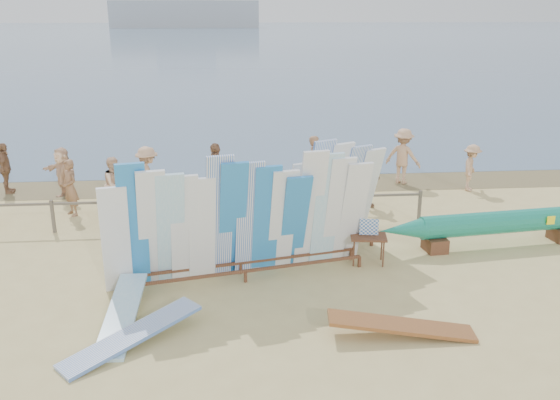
{
  "coord_description": "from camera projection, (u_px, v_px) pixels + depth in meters",
  "views": [
    {
      "loc": [
        0.76,
        -12.32,
        5.72
      ],
      "look_at": [
        1.96,
        1.74,
        1.15
      ],
      "focal_mm": 38.0,
      "sensor_mm": 36.0,
      "label": 1
    }
  ],
  "objects": [
    {
      "name": "flat_board_e",
      "position": [
        133.0,
        345.0,
        10.57
      ],
      "size": [
        2.43,
        2.15,
        0.38
      ],
      "primitive_type": "cube",
      "rotation": [
        0.11,
        0.0,
        -0.88
      ],
      "color": "white",
      "rests_on": "ground"
    },
    {
      "name": "fence",
      "position": [
        204.0,
        206.0,
        16.02
      ],
      "size": [
        12.08,
        0.08,
        0.9
      ],
      "color": "#665C4D",
      "rests_on": "ground"
    },
    {
      "name": "beachgoer_11",
      "position": [
        63.0,
        173.0,
        18.54
      ],
      "size": [
        1.47,
        1.36,
        1.63
      ],
      "primitive_type": "imported",
      "rotation": [
        0.0,
        0.0,
        5.57
      ],
      "color": "beige",
      "rests_on": "ground"
    },
    {
      "name": "beachgoer_3",
      "position": [
        148.0,
        177.0,
        17.66
      ],
      "size": [
        1.03,
        1.28,
        1.85
      ],
      "primitive_type": "imported",
      "rotation": [
        0.0,
        0.0,
        2.1
      ],
      "color": "tan",
      "rests_on": "ground"
    },
    {
      "name": "beachgoer_extra_1",
      "position": [
        5.0,
        168.0,
        19.01
      ],
      "size": [
        0.6,
        1.03,
        1.66
      ],
      "primitive_type": "imported",
      "rotation": [
        0.0,
        0.0,
        1.77
      ],
      "color": "#8C6042",
      "rests_on": "ground"
    },
    {
      "name": "stroller",
      "position": [
        265.0,
        197.0,
        17.37
      ],
      "size": [
        0.78,
        0.93,
        1.1
      ],
      "rotation": [
        0.0,
        0.0,
        -0.34
      ],
      "color": "red",
      "rests_on": "ground"
    },
    {
      "name": "beachgoer_6",
      "position": [
        328.0,
        186.0,
        17.33
      ],
      "size": [
        0.83,
        0.66,
        1.54
      ],
      "primitive_type": "imported",
      "rotation": [
        0.0,
        0.0,
        5.82
      ],
      "color": "tan",
      "rests_on": "ground"
    },
    {
      "name": "flat_board_c",
      "position": [
        401.0,
        335.0,
        10.88
      ],
      "size": [
        2.73,
        0.82,
        0.4
      ],
      "primitive_type": "cube",
      "rotation": [
        0.12,
        0.0,
        1.47
      ],
      "color": "brown",
      "rests_on": "ground"
    },
    {
      "name": "main_surfboard_rack",
      "position": [
        242.0,
        223.0,
        12.8
      ],
      "size": [
        5.84,
        1.9,
        2.92
      ],
      "rotation": [
        0.0,
        0.0,
        0.21
      ],
      "color": "brown",
      "rests_on": "ground"
    },
    {
      "name": "wet_sand_strip",
      "position": [
        209.0,
        184.0,
        20.2
      ],
      "size": [
        40.0,
        2.6,
        0.01
      ],
      "primitive_type": "cube",
      "color": "olive",
      "rests_on": "ground"
    },
    {
      "name": "vendor_table",
      "position": [
        368.0,
        248.0,
        13.87
      ],
      "size": [
        0.91,
        0.7,
        1.1
      ],
      "rotation": [
        0.0,
        0.0,
        -0.15
      ],
      "color": "brown",
      "rests_on": "ground"
    },
    {
      "name": "beach_chair_left",
      "position": [
        258.0,
        210.0,
        16.78
      ],
      "size": [
        0.72,
        0.74,
        0.94
      ],
      "rotation": [
        0.0,
        0.0,
        0.25
      ],
      "color": "red",
      "rests_on": "ground"
    },
    {
      "name": "beachgoer_10",
      "position": [
        367.0,
        180.0,
        17.66
      ],
      "size": [
        1.08,
        0.86,
        1.7
      ],
      "primitive_type": "imported",
      "rotation": [
        0.0,
        0.0,
        0.5
      ],
      "color": "#8C6042",
      "rests_on": "ground"
    },
    {
      "name": "beach_chair_right",
      "position": [
        218.0,
        203.0,
        17.42
      ],
      "size": [
        0.61,
        0.63,
        0.91
      ],
      "rotation": [
        0.0,
        0.0,
        -0.05
      ],
      "color": "red",
      "rests_on": "ground"
    },
    {
      "name": "beachgoer_4",
      "position": [
        216.0,
        173.0,
        18.03
      ],
      "size": [
        0.7,
        1.18,
        1.88
      ],
      "primitive_type": "imported",
      "rotation": [
        0.0,
        0.0,
        4.5
      ],
      "color": "#8C6042",
      "rests_on": "ground"
    },
    {
      "name": "outrigger_canoe",
      "position": [
        501.0,
        224.0,
        14.83
      ],
      "size": [
        6.47,
        1.29,
        0.92
      ],
      "rotation": [
        0.0,
        0.0,
        0.12
      ],
      "color": "brown",
      "rests_on": "ground"
    },
    {
      "name": "distant_ship",
      "position": [
        185.0,
        10.0,
        181.36
      ],
      "size": [
        45.0,
        8.0,
        14.0
      ],
      "color": "#999EA3",
      "rests_on": "ocean"
    },
    {
      "name": "ocean",
      "position": [
        224.0,
        35.0,
        134.69
      ],
      "size": [
        320.0,
        240.0,
        0.02
      ],
      "primitive_type": "cube",
      "color": "#47617F",
      "rests_on": "ground"
    },
    {
      "name": "beachgoer_1",
      "position": [
        70.0,
        188.0,
        16.97
      ],
      "size": [
        0.64,
        0.67,
        1.65
      ],
      "primitive_type": "imported",
      "rotation": [
        0.0,
        0.0,
        5.43
      ],
      "color": "#8C6042",
      "rests_on": "ground"
    },
    {
      "name": "side_surfboard_rack",
      "position": [
        333.0,
        200.0,
        14.26
      ],
      "size": [
        2.59,
        1.73,
        2.92
      ],
      "rotation": [
        0.0,
        0.0,
        0.44
      ],
      "color": "brown",
      "rests_on": "ground"
    },
    {
      "name": "beachgoer_8",
      "position": [
        331.0,
        175.0,
        18.05
      ],
      "size": [
        0.44,
        0.88,
        1.78
      ],
      "primitive_type": "imported",
      "rotation": [
        0.0,
        0.0,
        1.6
      ],
      "color": "beige",
      "rests_on": "ground"
    },
    {
      "name": "beachgoer_extra_0",
      "position": [
        471.0,
        168.0,
        19.31
      ],
      "size": [
        0.82,
        1.07,
        1.54
      ],
      "primitive_type": "imported",
      "rotation": [
        0.0,
        0.0,
        1.09
      ],
      "color": "tan",
      "rests_on": "ground"
    },
    {
      "name": "beachgoer_2",
      "position": [
        115.0,
        185.0,
        17.25
      ],
      "size": [
        0.78,
        0.88,
        1.66
      ],
      "primitive_type": "imported",
      "rotation": [
        0.0,
        0.0,
        0.95
      ],
      "color": "beige",
      "rests_on": "ground"
    },
    {
      "name": "beachgoer_9",
      "position": [
        403.0,
        156.0,
        20.06
      ],
      "size": [
        1.29,
        1.13,
        1.89
      ],
      "primitive_type": "imported",
      "rotation": [
        0.0,
        0.0,
        2.52
      ],
      "color": "tan",
      "rests_on": "ground"
    },
    {
      "name": "ground",
      "position": [
        200.0,
        274.0,
        13.38
      ],
      "size": [
        160.0,
        160.0,
        0.0
      ],
      "primitive_type": "plane",
      "color": "#CFBC77",
      "rests_on": "ground"
    },
    {
      "name": "flat_board_b",
      "position": [
        123.0,
        323.0,
        11.31
      ],
      "size": [
        0.64,
        2.7,
        0.41
      ],
      "primitive_type": "cube",
      "rotation": [
        0.13,
        0.0,
        -0.03
      ],
      "color": "#90CAE7",
      "rests_on": "ground"
    },
    {
      "name": "beachgoer_7",
      "position": [
        315.0,
        163.0,
        19.33
      ],
      "size": [
        0.41,
        0.69,
        1.81
      ],
      "primitive_type": "imported",
      "rotation": [
        0.0,
        0.0,
        1.49
      ],
      "color": "#8C6042",
      "rests_on": "ground"
    }
  ]
}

